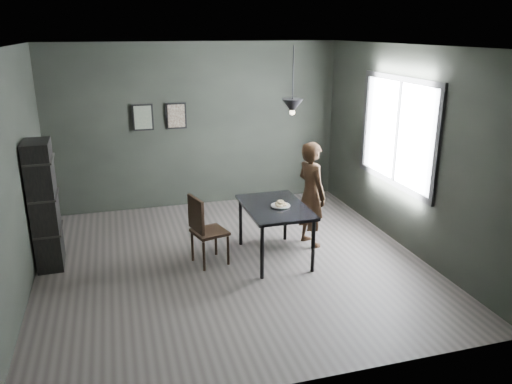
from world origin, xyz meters
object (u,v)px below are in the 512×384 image
object	(u,v)px
wood_chair	(204,226)
woman	(311,194)
white_plate	(281,206)
shelf_unit	(44,206)
pendant_lamp	(292,106)
cafe_table	(275,211)

from	to	relation	value
wood_chair	woman	bearing A→B (deg)	-7.23
white_plate	shelf_unit	world-z (taller)	shelf_unit
woman	shelf_unit	size ratio (longest dim) A/B	0.91
woman	shelf_unit	xyz separation A→B (m)	(-3.56, 0.30, 0.08)
wood_chair	pendant_lamp	world-z (taller)	pendant_lamp
woman	white_plate	bearing A→B (deg)	107.81
cafe_table	white_plate	size ratio (longest dim) A/B	5.22
pendant_lamp	woman	bearing A→B (deg)	26.54
white_plate	shelf_unit	size ratio (longest dim) A/B	0.14
cafe_table	shelf_unit	distance (m)	2.98
white_plate	cafe_table	bearing A→B (deg)	140.19
shelf_unit	woman	bearing A→B (deg)	-6.57
woman	pendant_lamp	distance (m)	1.36
wood_chair	shelf_unit	bearing A→B (deg)	149.22
white_plate	shelf_unit	distance (m)	3.05
cafe_table	wood_chair	bearing A→B (deg)	176.50
white_plate	shelf_unit	bearing A→B (deg)	167.86
cafe_table	woman	bearing A→B (deg)	24.72
cafe_table	white_plate	world-z (taller)	white_plate
shelf_unit	cafe_table	bearing A→B (deg)	-13.21
white_plate	pendant_lamp	size ratio (longest dim) A/B	0.27
cafe_table	shelf_unit	world-z (taller)	shelf_unit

